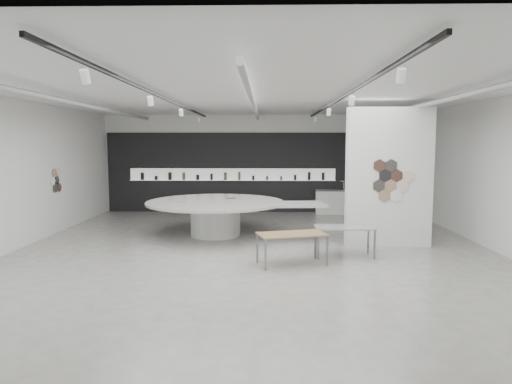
{
  "coord_description": "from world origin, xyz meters",
  "views": [
    {
      "loc": [
        0.31,
        -10.88,
        2.67
      ],
      "look_at": [
        0.04,
        1.2,
        1.39
      ],
      "focal_mm": 32.0,
      "sensor_mm": 36.0,
      "label": 1
    }
  ],
  "objects_px": {
    "display_island": "(218,213)",
    "kitchen_counter": "(336,202)",
    "partition_column": "(389,177)",
    "sample_table_wood": "(292,236)",
    "sample_table_stone": "(344,229)"
  },
  "relations": [
    {
      "from": "display_island",
      "to": "kitchen_counter",
      "type": "bearing_deg",
      "value": 42.88
    },
    {
      "from": "partition_column",
      "to": "display_island",
      "type": "height_order",
      "value": "partition_column"
    },
    {
      "from": "partition_column",
      "to": "kitchen_counter",
      "type": "relative_size",
      "value": 2.21
    },
    {
      "from": "sample_table_wood",
      "to": "sample_table_stone",
      "type": "distance_m",
      "value": 1.5
    },
    {
      "from": "kitchen_counter",
      "to": "partition_column",
      "type": "bearing_deg",
      "value": -81.73
    },
    {
      "from": "display_island",
      "to": "sample_table_stone",
      "type": "height_order",
      "value": "display_island"
    },
    {
      "from": "partition_column",
      "to": "sample_table_wood",
      "type": "height_order",
      "value": "partition_column"
    },
    {
      "from": "partition_column",
      "to": "sample_table_wood",
      "type": "distance_m",
      "value": 3.45
    },
    {
      "from": "sample_table_stone",
      "to": "sample_table_wood",
      "type": "bearing_deg",
      "value": -149.12
    },
    {
      "from": "partition_column",
      "to": "sample_table_stone",
      "type": "xyz_separation_m",
      "value": [
        -1.33,
        -1.17,
        -1.15
      ]
    },
    {
      "from": "display_island",
      "to": "sample_table_stone",
      "type": "distance_m",
      "value": 4.03
    },
    {
      "from": "display_island",
      "to": "sample_table_wood",
      "type": "distance_m",
      "value": 3.72
    },
    {
      "from": "sample_table_wood",
      "to": "kitchen_counter",
      "type": "xyz_separation_m",
      "value": [
        2.12,
        7.46,
        -0.19
      ]
    },
    {
      "from": "display_island",
      "to": "sample_table_wood",
      "type": "relative_size",
      "value": 3.25
    },
    {
      "from": "partition_column",
      "to": "kitchen_counter",
      "type": "xyz_separation_m",
      "value": [
        -0.5,
        5.52,
        -1.35
      ]
    }
  ]
}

